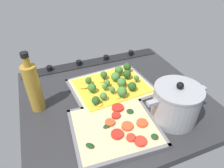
{
  "coord_description": "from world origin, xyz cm",
  "views": [
    {
      "loc": [
        25.26,
        60.04,
        53.46
      ],
      "look_at": [
        0.99,
        -0.84,
        6.2
      ],
      "focal_mm": 32.44,
      "sensor_mm": 36.0,
      "label": 1
    }
  ],
  "objects_px": {
    "veggie_pizza_back": "(116,127)",
    "cooking_pot": "(176,104)",
    "baking_tray_front": "(111,88)",
    "oil_bottle": "(33,87)",
    "broccoli_pizza": "(112,85)",
    "baking_tray_back": "(115,128)"
  },
  "relations": [
    {
      "from": "baking_tray_front",
      "to": "cooking_pot",
      "type": "height_order",
      "value": "cooking_pot"
    },
    {
      "from": "baking_tray_front",
      "to": "cooking_pot",
      "type": "relative_size",
      "value": 1.52
    },
    {
      "from": "baking_tray_front",
      "to": "cooking_pot",
      "type": "distance_m",
      "value": 0.29
    },
    {
      "from": "cooking_pot",
      "to": "oil_bottle",
      "type": "distance_m",
      "value": 0.51
    },
    {
      "from": "veggie_pizza_back",
      "to": "oil_bottle",
      "type": "bearing_deg",
      "value": -41.48
    },
    {
      "from": "baking_tray_front",
      "to": "baking_tray_back",
      "type": "xyz_separation_m",
      "value": [
        0.07,
        0.22,
        0.0
      ]
    },
    {
      "from": "baking_tray_back",
      "to": "cooking_pot",
      "type": "bearing_deg",
      "value": 172.57
    },
    {
      "from": "baking_tray_front",
      "to": "broccoli_pizza",
      "type": "bearing_deg",
      "value": 146.02
    },
    {
      "from": "baking_tray_front",
      "to": "baking_tray_back",
      "type": "bearing_deg",
      "value": 71.27
    },
    {
      "from": "baking_tray_front",
      "to": "veggie_pizza_back",
      "type": "xyz_separation_m",
      "value": [
        0.07,
        0.22,
        0.01
      ]
    },
    {
      "from": "baking_tray_back",
      "to": "baking_tray_front",
      "type": "bearing_deg",
      "value": -108.73
    },
    {
      "from": "broccoli_pizza",
      "to": "veggie_pizza_back",
      "type": "height_order",
      "value": "broccoli_pizza"
    },
    {
      "from": "broccoli_pizza",
      "to": "baking_tray_back",
      "type": "distance_m",
      "value": 0.23
    },
    {
      "from": "cooking_pot",
      "to": "baking_tray_back",
      "type": "bearing_deg",
      "value": -7.43
    },
    {
      "from": "baking_tray_front",
      "to": "oil_bottle",
      "type": "relative_size",
      "value": 1.49
    },
    {
      "from": "baking_tray_back",
      "to": "veggie_pizza_back",
      "type": "relative_size",
      "value": 1.09
    },
    {
      "from": "oil_bottle",
      "to": "broccoli_pizza",
      "type": "bearing_deg",
      "value": -178.54
    },
    {
      "from": "baking_tray_front",
      "to": "cooking_pot",
      "type": "bearing_deg",
      "value": 120.26
    },
    {
      "from": "veggie_pizza_back",
      "to": "oil_bottle",
      "type": "xyz_separation_m",
      "value": [
        0.24,
        -0.21,
        0.09
      ]
    },
    {
      "from": "baking_tray_front",
      "to": "baking_tray_back",
      "type": "distance_m",
      "value": 0.23
    },
    {
      "from": "veggie_pizza_back",
      "to": "cooking_pot",
      "type": "distance_m",
      "value": 0.22
    },
    {
      "from": "veggie_pizza_back",
      "to": "baking_tray_front",
      "type": "bearing_deg",
      "value": -107.19
    }
  ]
}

